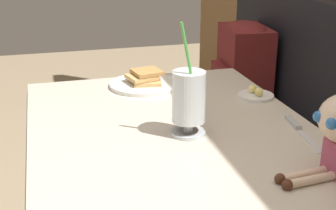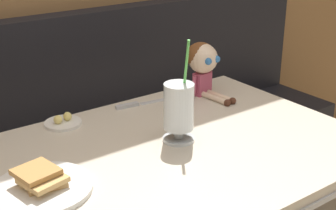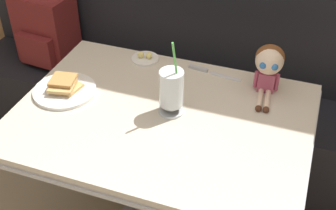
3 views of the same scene
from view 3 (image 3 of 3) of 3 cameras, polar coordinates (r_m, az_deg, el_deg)
The scene contains 8 objects.
booth_bench at distance 2.40m, azimuth 4.48°, elevation -0.07°, with size 2.60×0.48×1.00m.
diner_table at distance 1.81m, azimuth -0.78°, elevation -6.10°, with size 1.11×0.81×0.74m.
toast_plate at distance 1.83m, azimuth -13.02°, elevation 2.01°, with size 0.25×0.25×0.06m.
milkshake_glass at distance 1.63m, azimuth 0.44°, elevation 1.94°, with size 0.10×0.10×0.31m.
butter_saucer at distance 1.99m, azimuth -2.94°, elevation 6.01°, with size 0.12×0.12×0.04m.
butter_knife at distance 1.92m, azimuth 4.81°, elevation 4.38°, with size 0.24×0.05×0.01m.
seated_doll at distance 1.77m, azimuth 12.75°, elevation 5.22°, with size 0.12×0.22×0.20m.
backpack at distance 2.54m, azimuth -15.37°, elevation 9.75°, with size 0.32×0.27×0.41m.
Camera 3 is at (0.46, -1.04, 1.79)m, focal length 47.91 mm.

